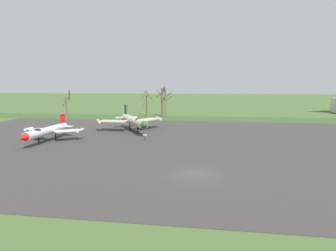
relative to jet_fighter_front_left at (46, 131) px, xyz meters
The scene contains 10 objects.
ground_plane 27.23m from the jet_fighter_front_left, 28.91° to the right, with size 600.00×600.00×0.00m, color #425B2D.
asphalt_apron 24.07m from the jet_fighter_front_left, ahead, with size 99.30×54.75×0.05m, color #383533.
grass_verge_strip 43.74m from the jet_fighter_front_left, 57.04° to the left, with size 159.30×12.00×0.06m, color #335025.
jet_fighter_front_left is the anchor object (origin of this frame).
jet_fighter_rear_center 16.14m from the jet_fighter_front_left, 49.06° to the left, with size 12.34×14.11×4.86m.
info_placard_rear_center 15.25m from the jet_fighter_front_left, 14.47° to the left, with size 0.63×0.23×1.06m.
bare_tree_far_left 41.01m from the jet_fighter_front_left, 113.57° to the left, with size 3.39×3.38×7.61m.
bare_tree_left_of_center 40.61m from the jet_fighter_front_left, 80.46° to the left, with size 2.94×2.93×7.73m.
bare_tree_center 42.14m from the jet_fighter_front_left, 74.48° to the left, with size 2.84×3.43×8.63m.
bare_tree_right_of_center 42.50m from the jet_fighter_front_left, 73.26° to the left, with size 3.15×3.14×7.93m.
Camera 1 is at (1.45, -27.92, 8.71)m, focal length 31.08 mm.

